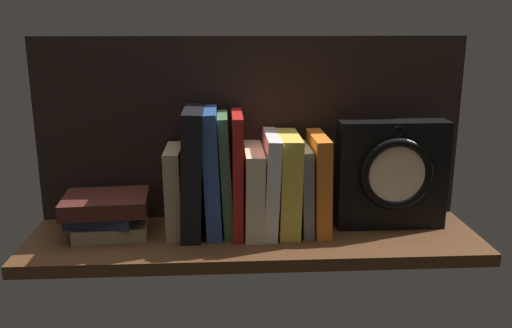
{
  "coord_description": "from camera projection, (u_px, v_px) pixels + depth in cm",
  "views": [
    {
      "loc": [
        -5.75,
        -103.73,
        42.32
      ],
      "look_at": [
        0.55,
        3.01,
        14.14
      ],
      "focal_mm": 38.28,
      "sensor_mm": 36.0,
      "label": 1
    }
  ],
  "objects": [
    {
      "name": "book_blue_modern",
      "position": [
        212.0,
        172.0,
        1.1
      ],
      "size": [
        3.88,
        14.06,
        25.4
      ],
      "primitive_type": "cube",
      "rotation": [
        0.0,
        -0.03,
        0.0
      ],
      "color": "#2D4C8E",
      "rests_on": "ground_plane"
    },
    {
      "name": "ground_plane",
      "position": [
        254.0,
        240.0,
        1.12
      ],
      "size": [
        91.26,
        25.08,
        2.5
      ],
      "primitive_type": "cube",
      "color": "#4C2D19"
    },
    {
      "name": "book_black_skeptic",
      "position": [
        193.0,
        172.0,
        1.1
      ],
      "size": [
        4.9,
        15.79,
        25.64
      ],
      "primitive_type": "cube",
      "rotation": [
        0.0,
        0.04,
        0.0
      ],
      "color": "black",
      "rests_on": "ground_plane"
    },
    {
      "name": "book_stack_side",
      "position": [
        107.0,
        214.0,
        1.11
      ],
      "size": [
        17.53,
        13.96,
        8.17
      ],
      "color": "#9E8966",
      "rests_on": "ground_plane"
    },
    {
      "name": "book_red_requiem",
      "position": [
        237.0,
        173.0,
        1.11
      ],
      "size": [
        2.17,
        14.76,
        24.58
      ],
      "primitive_type": "cube",
      "rotation": [
        0.0,
        0.01,
        0.0
      ],
      "color": "red",
      "rests_on": "ground_plane"
    },
    {
      "name": "back_panel",
      "position": [
        251.0,
        129.0,
        1.18
      ],
      "size": [
        91.26,
        1.2,
        39.3
      ],
      "primitive_type": "cube",
      "color": "black",
      "rests_on": "ground_plane"
    },
    {
      "name": "framed_clock",
      "position": [
        392.0,
        174.0,
        1.13
      ],
      "size": [
        22.58,
        7.13,
        22.58
      ],
      "color": "black",
      "rests_on": "ground_plane"
    },
    {
      "name": "book_yellow_seinlanguage",
      "position": [
        288.0,
        183.0,
        1.12
      ],
      "size": [
        4.45,
        14.97,
        20.15
      ],
      "primitive_type": "cube",
      "rotation": [
        0.0,
        0.02,
        0.0
      ],
      "color": "gold",
      "rests_on": "ground_plane"
    },
    {
      "name": "book_gray_chess",
      "position": [
        304.0,
        188.0,
        1.12
      ],
      "size": [
        2.8,
        12.98,
        17.77
      ],
      "primitive_type": "cube",
      "rotation": [
        0.0,
        -0.03,
        0.0
      ],
      "color": "gray",
      "rests_on": "ground_plane"
    },
    {
      "name": "book_green_romantic",
      "position": [
        226.0,
        174.0,
        1.11
      ],
      "size": [
        3.13,
        12.24,
        24.41
      ],
      "primitive_type": "cube",
      "rotation": [
        0.0,
        -0.05,
        0.0
      ],
      "color": "#476B44",
      "rests_on": "ground_plane"
    },
    {
      "name": "book_orange_pandolfini",
      "position": [
        318.0,
        183.0,
        1.12
      ],
      "size": [
        3.53,
        14.98,
        20.05
      ],
      "primitive_type": "cube",
      "rotation": [
        0.0,
        -0.03,
        0.0
      ],
      "color": "orange",
      "rests_on": "ground_plane"
    },
    {
      "name": "book_white_catcher",
      "position": [
        270.0,
        183.0,
        1.12
      ],
      "size": [
        3.55,
        16.14,
        20.33
      ],
      "primitive_type": "cube",
      "rotation": [
        0.0,
        0.04,
        0.0
      ],
      "color": "silver",
      "rests_on": "ground_plane"
    },
    {
      "name": "book_tan_shortstories",
      "position": [
        175.0,
        190.0,
        1.11
      ],
      "size": [
        3.24,
        12.82,
        17.71
      ],
      "primitive_type": "cube",
      "rotation": [
        0.0,
        -0.01,
        0.0
      ],
      "color": "tan",
      "rests_on": "ground_plane"
    },
    {
      "name": "book_cream_twain",
      "position": [
        253.0,
        190.0,
        1.12
      ],
      "size": [
        3.95,
        16.66,
        17.39
      ],
      "primitive_type": "cube",
      "rotation": [
        0.0,
        0.01,
        0.0
      ],
      "color": "beige",
      "rests_on": "ground_plane"
    }
  ]
}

